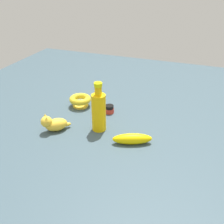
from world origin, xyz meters
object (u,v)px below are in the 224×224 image
at_px(nail_polish_jar, 109,109).
at_px(bowl, 80,100).
at_px(banana, 132,139).
at_px(cat_figurine, 54,124).
at_px(bottle_tall, 99,111).

xyz_separation_m(nail_polish_jar, bowl, (0.17, -0.01, 0.02)).
height_order(banana, bowl, bowl).
distance_m(nail_polish_jar, cat_figurine, 0.30).
xyz_separation_m(nail_polish_jar, cat_figurine, (0.17, 0.24, 0.02)).
distance_m(nail_polish_jar, bowl, 0.17).
bearing_deg(nail_polish_jar, bowl, -4.49).
bearing_deg(nail_polish_jar, bottle_tall, 94.65).
relative_size(bottle_tall, cat_figurine, 2.03).
bearing_deg(bottle_tall, cat_figurine, 24.20).
relative_size(banana, bowl, 1.45).
distance_m(banana, bowl, 0.42).
distance_m(banana, nail_polish_jar, 0.29).
bearing_deg(nail_polish_jar, cat_figurine, 55.24).
xyz_separation_m(banana, bowl, (0.35, -0.23, 0.01)).
height_order(nail_polish_jar, bowl, bowl).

